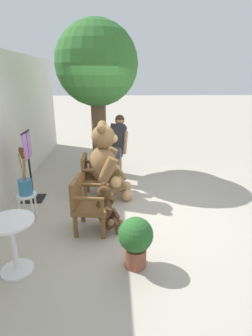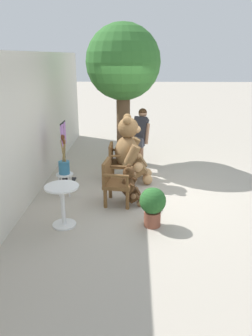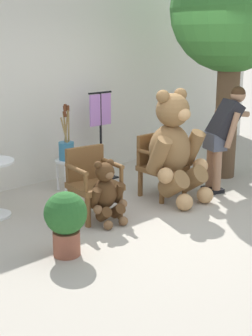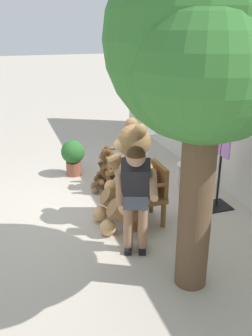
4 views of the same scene
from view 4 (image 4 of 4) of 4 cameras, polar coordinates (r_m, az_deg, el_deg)
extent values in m
plane|color=#B2A899|center=(5.88, -5.12, -6.23)|extent=(60.00, 60.00, 0.00)
cube|color=silver|center=(6.34, 16.26, 8.56)|extent=(10.00, 0.16, 2.80)
cube|color=brown|center=(6.39, -1.18, 0.18)|extent=(0.62, 0.59, 0.07)
cylinder|color=brown|center=(6.65, -3.29, -1.01)|extent=(0.07, 0.07, 0.37)
cylinder|color=brown|center=(6.23, -2.69, -2.59)|extent=(0.07, 0.07, 0.37)
cylinder|color=brown|center=(6.72, 0.26, -0.75)|extent=(0.07, 0.07, 0.37)
cylinder|color=brown|center=(6.30, 1.09, -2.29)|extent=(0.07, 0.07, 0.37)
cube|color=brown|center=(6.35, 0.85, 2.39)|extent=(0.52, 0.13, 0.42)
cylinder|color=brown|center=(6.53, -1.58, 3.04)|extent=(0.12, 0.48, 0.06)
cylinder|color=brown|center=(6.54, -3.38, 2.01)|extent=(0.05, 0.05, 0.22)
cylinder|color=brown|center=(6.07, -0.78, 1.59)|extent=(0.12, 0.48, 0.06)
cylinder|color=brown|center=(6.08, -2.72, 0.48)|extent=(0.05, 0.05, 0.22)
cube|color=brown|center=(5.34, 2.73, -4.28)|extent=(0.57, 0.53, 0.07)
cylinder|color=brown|center=(5.57, -0.17, -5.64)|extent=(0.07, 0.07, 0.37)
cylinder|color=brown|center=(5.18, 1.39, -7.83)|extent=(0.07, 0.07, 0.37)
cylinder|color=brown|center=(5.69, 3.87, -5.04)|extent=(0.07, 0.07, 0.37)
cylinder|color=brown|center=(5.32, 5.70, -7.12)|extent=(0.07, 0.07, 0.37)
cube|color=brown|center=(5.32, 5.10, -1.56)|extent=(0.52, 0.07, 0.42)
cylinder|color=brown|center=(5.45, 1.86, -0.78)|extent=(0.06, 0.48, 0.06)
cylinder|color=brown|center=(5.43, -0.24, -2.11)|extent=(0.05, 0.05, 0.22)
cylinder|color=brown|center=(5.02, 3.78, -2.82)|extent=(0.06, 0.48, 0.06)
cylinder|color=brown|center=(5.00, 1.50, -4.28)|extent=(0.05, 0.05, 0.22)
ellipsoid|color=olive|center=(5.18, 1.55, -1.65)|extent=(0.62, 0.53, 0.71)
sphere|color=olive|center=(4.98, 1.22, 4.09)|extent=(0.45, 0.45, 0.45)
ellipsoid|color=tan|center=(4.94, -0.88, 3.52)|extent=(0.21, 0.17, 0.17)
sphere|color=black|center=(4.93, -0.88, 3.64)|extent=(0.07, 0.07, 0.07)
sphere|color=olive|center=(5.09, 0.87, 6.71)|extent=(0.18, 0.18, 0.18)
sphere|color=olive|center=(4.78, 2.17, 5.74)|extent=(0.18, 0.18, 0.18)
cylinder|color=olive|center=(5.44, -0.79, -0.51)|extent=(0.21, 0.39, 0.54)
sphere|color=tan|center=(5.51, -2.24, -2.90)|extent=(0.21, 0.21, 0.21)
cylinder|color=olive|center=(4.86, 1.52, -3.27)|extent=(0.21, 0.39, 0.54)
sphere|color=tan|center=(4.91, -0.01, -6.08)|extent=(0.21, 0.21, 0.21)
cylinder|color=olive|center=(5.43, -1.76, -4.98)|extent=(0.27, 0.44, 0.42)
sphere|color=tan|center=(5.49, -3.95, -6.96)|extent=(0.23, 0.23, 0.23)
cylinder|color=olive|center=(5.11, -0.56, -6.77)|extent=(0.27, 0.44, 0.42)
sphere|color=tan|center=(5.14, -2.79, -9.07)|extent=(0.23, 0.23, 0.23)
ellipsoid|color=#4C3019|center=(6.36, -2.72, -0.46)|extent=(0.35, 0.30, 0.36)
sphere|color=#4C3019|center=(6.26, -2.93, 1.90)|extent=(0.23, 0.23, 0.23)
ellipsoid|color=brown|center=(6.25, -3.81, 1.69)|extent=(0.12, 0.10, 0.08)
sphere|color=black|center=(6.25, -3.81, 1.74)|extent=(0.03, 0.03, 0.03)
sphere|color=#4C3019|center=(6.31, -2.95, 3.00)|extent=(0.09, 0.09, 0.09)
sphere|color=#4C3019|center=(6.15, -2.71, 2.50)|extent=(0.09, 0.09, 0.09)
cylinder|color=#4C3019|center=(6.51, -3.47, 0.04)|extent=(0.13, 0.21, 0.27)
sphere|color=brown|center=(6.55, -4.08, -0.96)|extent=(0.11, 0.11, 0.11)
cylinder|color=#4C3019|center=(6.20, -3.04, -1.07)|extent=(0.13, 0.21, 0.27)
sphere|color=brown|center=(6.23, -3.66, -2.18)|extent=(0.11, 0.11, 0.11)
cylinder|color=#4C3019|center=(6.51, -3.98, -1.84)|extent=(0.16, 0.24, 0.21)
sphere|color=brown|center=(6.55, -4.91, -2.66)|extent=(0.11, 0.11, 0.11)
cylinder|color=#4C3019|center=(6.33, -3.75, -2.52)|extent=(0.16, 0.24, 0.21)
sphere|color=brown|center=(6.35, -4.69, -3.42)|extent=(0.11, 0.11, 0.11)
cube|color=black|center=(4.86, 0.31, -12.12)|extent=(0.26, 0.17, 0.06)
cylinder|color=#A37556|center=(4.63, 0.32, -7.57)|extent=(0.12, 0.12, 0.82)
cube|color=black|center=(4.86, 2.48, -12.15)|extent=(0.26, 0.17, 0.06)
cylinder|color=#A37556|center=(4.63, 2.57, -7.60)|extent=(0.12, 0.12, 0.82)
cube|color=#4C5160|center=(4.50, 1.48, -4.47)|extent=(0.31, 0.36, 0.24)
cube|color=black|center=(4.25, 1.50, -1.69)|extent=(0.54, 0.46, 0.56)
sphere|color=#A37556|center=(3.95, 1.52, 1.66)|extent=(0.21, 0.21, 0.21)
sphere|color=#382314|center=(3.94, 1.52, 1.94)|extent=(0.21, 0.21, 0.21)
cylinder|color=#A37556|center=(4.00, 4.19, -2.46)|extent=(0.56, 0.28, 0.15)
cylinder|color=#A37556|center=(4.30, -1.05, -3.13)|extent=(0.24, 0.16, 0.50)
cylinder|color=white|center=(6.45, 9.29, 0.50)|extent=(0.34, 0.34, 0.03)
cylinder|color=white|center=(6.50, 10.34, -1.60)|extent=(0.04, 0.04, 0.43)
cylinder|color=white|center=(6.66, 9.54, -0.97)|extent=(0.04, 0.04, 0.43)
cylinder|color=white|center=(6.41, 8.79, -1.82)|extent=(0.04, 0.04, 0.43)
cylinder|color=white|center=(6.58, 8.01, -1.18)|extent=(0.04, 0.04, 0.43)
cylinder|color=teal|center=(6.40, 9.37, 1.71)|extent=(0.22, 0.22, 0.26)
cylinder|color=#997A47|center=(6.33, 9.49, 3.93)|extent=(0.03, 0.09, 0.62)
cylinder|color=#592D19|center=(6.23, 9.68, 7.00)|extent=(0.05, 0.05, 0.08)
cylinder|color=#997A47|center=(6.28, 9.52, 3.81)|extent=(0.05, 0.09, 0.62)
cylinder|color=#592D19|center=(6.19, 9.71, 6.92)|extent=(0.05, 0.05, 0.09)
cylinder|color=#997A47|center=(6.34, 9.14, 3.65)|extent=(0.11, 0.10, 0.55)
cylinder|color=#592D19|center=(6.26, 9.31, 6.41)|extent=(0.06, 0.05, 0.09)
cylinder|color=#997A47|center=(6.32, 9.54, 4.01)|extent=(0.06, 0.10, 0.64)
cylinder|color=#592D19|center=(6.22, 9.74, 7.19)|extent=(0.05, 0.05, 0.09)
cylinder|color=white|center=(7.38, 3.19, 5.54)|extent=(0.56, 0.56, 0.03)
cylinder|color=white|center=(7.49, 3.14, 2.89)|extent=(0.07, 0.07, 0.69)
cylinder|color=white|center=(7.60, 3.09, 0.53)|extent=(0.40, 0.40, 0.03)
cylinder|color=brown|center=(3.90, 10.62, -4.59)|extent=(0.35, 0.35, 2.06)
sphere|color=#33702D|center=(3.52, 12.39, 18.58)|extent=(1.85, 1.85, 1.85)
sphere|color=#33702D|center=(3.00, 11.93, 14.65)|extent=(1.11, 1.11, 1.11)
cylinder|color=brown|center=(7.15, -7.93, -0.05)|extent=(0.28, 0.28, 0.26)
sphere|color=#286028|center=(7.03, -8.06, 2.46)|extent=(0.44, 0.44, 0.44)
cube|color=black|center=(6.10, 13.58, -5.60)|extent=(0.40, 0.40, 0.02)
cylinder|color=black|center=(5.83, 14.14, 0.24)|extent=(0.04, 0.04, 1.35)
cylinder|color=black|center=(5.63, 14.75, 6.66)|extent=(0.44, 0.03, 0.03)
cube|color=#B77AD1|center=(5.70, 14.51, 4.13)|extent=(0.40, 0.03, 0.48)
camera|label=1|loc=(9.45, -10.56, 18.59)|focal=28.00mm
camera|label=2|loc=(11.58, -12.15, 20.99)|focal=35.00mm
camera|label=3|loc=(9.44, -35.08, 14.36)|focal=50.00mm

